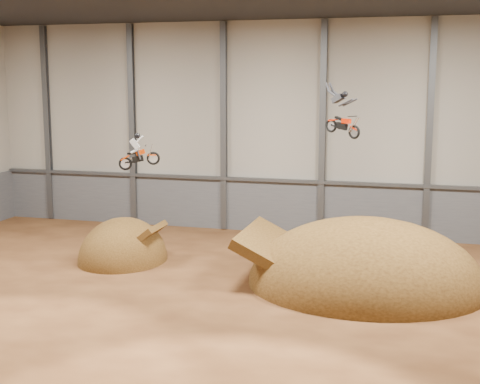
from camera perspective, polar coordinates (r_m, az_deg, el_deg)
name	(u,v)px	position (r m, az deg, el deg)	size (l,w,h in m)	color
floor	(202,301)	(31.54, -3.23, -9.26)	(40.00, 40.00, 0.00)	#442512
back_wall	(273,128)	(44.44, 2.82, 5.46)	(40.00, 0.10, 14.00)	#9D978B
lower_band_back	(272,206)	(45.03, 2.74, -1.23)	(39.80, 0.18, 3.50)	#54565C
steel_rail	(272,180)	(44.58, 2.72, 1.01)	(39.80, 0.35, 0.20)	#47494F
steel_column_0	(47,124)	(50.52, -16.12, 5.59)	(0.40, 0.36, 13.90)	#47494F
steel_column_1	(132,126)	(47.41, -9.17, 5.61)	(0.40, 0.36, 13.90)	#47494F
steel_column_2	(224,127)	(45.08, -1.39, 5.53)	(0.40, 0.36, 13.90)	#47494F
steel_column_3	(323,129)	(43.65, 7.06, 5.33)	(0.40, 0.36, 13.90)	#47494F
steel_column_4	(430,131)	(43.22, 15.87, 4.99)	(0.40, 0.36, 13.90)	#47494F
takeoff_ramp	(123,260)	(38.81, -9.93, -5.77)	(4.92, 5.68, 4.92)	#3F280F
landing_ramp	(365,285)	(34.32, 10.61, -7.84)	(11.76, 10.40, 6.78)	#3F280F
fmx_rider_a	(140,149)	(35.22, -8.51, 3.67)	(2.15, 0.82, 1.95)	#D33A03
fmx_rider_b	(342,111)	(33.06, 8.71, 6.86)	(2.79, 0.80, 2.39)	red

